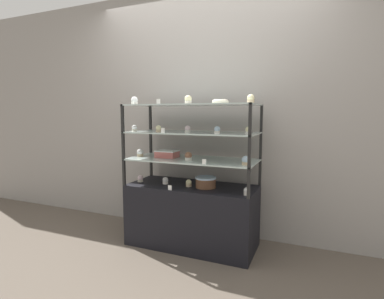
% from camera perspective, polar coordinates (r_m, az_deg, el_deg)
% --- Properties ---
extents(ground_plane, '(20.00, 20.00, 0.00)m').
position_cam_1_polar(ground_plane, '(3.11, 0.00, -17.61)').
color(ground_plane, brown).
extents(back_wall, '(8.00, 0.05, 2.60)m').
position_cam_1_polar(back_wall, '(3.21, 2.87, 7.07)').
color(back_wall, gray).
rests_on(back_wall, ground_plane).
extents(display_base, '(1.23, 0.53, 0.60)m').
position_cam_1_polar(display_base, '(3.00, 0.00, -12.40)').
color(display_base, black).
rests_on(display_base, ground_plane).
extents(display_riser_lower, '(1.23, 0.53, 0.26)m').
position_cam_1_polar(display_riser_lower, '(2.87, 0.00, -2.09)').
color(display_riser_lower, black).
rests_on(display_riser_lower, display_base).
extents(display_riser_middle, '(1.23, 0.53, 0.26)m').
position_cam_1_polar(display_riser_middle, '(2.84, 0.00, 3.08)').
color(display_riser_middle, black).
rests_on(display_riser_middle, display_riser_lower).
extents(display_riser_upper, '(1.23, 0.53, 0.26)m').
position_cam_1_polar(display_riser_upper, '(2.83, 0.00, 8.30)').
color(display_riser_upper, black).
rests_on(display_riser_upper, display_riser_middle).
extents(layer_cake_centerpiece, '(0.20, 0.20, 0.10)m').
position_cam_1_polar(layer_cake_centerpiece, '(2.82, 2.63, -6.23)').
color(layer_cake_centerpiece, brown).
rests_on(layer_cake_centerpiece, display_base).
extents(sheet_cake_frosted, '(0.21, 0.16, 0.07)m').
position_cam_1_polar(sheet_cake_frosted, '(2.97, -4.75, -0.83)').
color(sheet_cake_frosted, '#C66660').
rests_on(sheet_cake_frosted, display_riser_lower).
extents(cupcake_0, '(0.06, 0.06, 0.07)m').
position_cam_1_polar(cupcake_0, '(3.10, -9.80, -5.49)').
color(cupcake_0, beige).
rests_on(cupcake_0, display_base).
extents(cupcake_1, '(0.06, 0.06, 0.07)m').
position_cam_1_polar(cupcake_1, '(2.97, -5.10, -5.94)').
color(cupcake_1, white).
rests_on(cupcake_1, display_base).
extents(cupcake_2, '(0.06, 0.06, 0.07)m').
position_cam_1_polar(cupcake_2, '(2.86, -0.64, -6.43)').
color(cupcake_2, '#CCB28C').
rests_on(cupcake_2, display_base).
extents(cupcake_3, '(0.06, 0.06, 0.07)m').
position_cam_1_polar(cupcake_3, '(2.60, 10.42, -7.86)').
color(cupcake_3, white).
rests_on(cupcake_3, display_base).
extents(price_tag_0, '(0.04, 0.00, 0.04)m').
position_cam_1_polar(price_tag_0, '(2.74, -4.24, -7.27)').
color(price_tag_0, white).
rests_on(price_tag_0, display_base).
extents(cupcake_4, '(0.07, 0.07, 0.08)m').
position_cam_1_polar(cupcake_4, '(3.07, -9.85, -0.64)').
color(cupcake_4, '#CCB28C').
rests_on(cupcake_4, display_riser_lower).
extents(cupcake_5, '(0.07, 0.07, 0.08)m').
position_cam_1_polar(cupcake_5, '(2.78, -0.77, -1.30)').
color(cupcake_5, white).
rests_on(cupcake_5, display_riser_lower).
extents(cupcake_6, '(0.07, 0.07, 0.08)m').
position_cam_1_polar(cupcake_6, '(2.56, 10.18, -2.11)').
color(cupcake_6, '#CCB28C').
rests_on(cupcake_6, display_riser_lower).
extents(price_tag_1, '(0.04, 0.00, 0.04)m').
position_cam_1_polar(price_tag_1, '(2.55, 2.32, -2.35)').
color(price_tag_1, white).
rests_on(price_tag_1, display_riser_lower).
extents(cupcake_7, '(0.05, 0.05, 0.06)m').
position_cam_1_polar(cupcake_7, '(2.98, -10.91, 3.99)').
color(cupcake_7, beige).
rests_on(cupcake_7, display_riser_middle).
extents(cupcake_8, '(0.05, 0.05, 0.06)m').
position_cam_1_polar(cupcake_8, '(2.85, -6.39, 3.94)').
color(cupcake_8, '#CCB28C').
rests_on(cupcake_8, display_riser_middle).
extents(cupcake_9, '(0.05, 0.05, 0.06)m').
position_cam_1_polar(cupcake_9, '(2.77, -0.84, 3.90)').
color(cupcake_9, white).
rests_on(cupcake_9, display_riser_middle).
extents(cupcake_10, '(0.05, 0.05, 0.06)m').
position_cam_1_polar(cupcake_10, '(2.63, 4.82, 3.72)').
color(cupcake_10, white).
rests_on(cupcake_10, display_riser_middle).
extents(cupcake_11, '(0.05, 0.05, 0.06)m').
position_cam_1_polar(cupcake_11, '(2.57, 10.69, 3.56)').
color(cupcake_11, white).
rests_on(cupcake_11, display_riser_middle).
extents(price_tag_2, '(0.04, 0.00, 0.04)m').
position_cam_1_polar(price_tag_2, '(2.69, -5.58, 3.62)').
color(price_tag_2, white).
rests_on(price_tag_2, display_riser_middle).
extents(cupcake_12, '(0.06, 0.06, 0.08)m').
position_cam_1_polar(cupcake_12, '(2.99, -10.89, 9.09)').
color(cupcake_12, white).
rests_on(cupcake_12, display_riser_upper).
extents(cupcake_13, '(0.06, 0.06, 0.08)m').
position_cam_1_polar(cupcake_13, '(2.72, -0.73, 9.45)').
color(cupcake_13, beige).
rests_on(cupcake_13, display_riser_upper).
extents(cupcake_14, '(0.06, 0.06, 0.08)m').
position_cam_1_polar(cupcake_14, '(2.63, 11.13, 9.41)').
color(cupcake_14, '#CCB28C').
rests_on(cupcake_14, display_riser_upper).
extents(price_tag_3, '(0.04, 0.00, 0.04)m').
position_cam_1_polar(price_tag_3, '(2.71, -6.43, 9.11)').
color(price_tag_3, white).
rests_on(price_tag_3, display_riser_upper).
extents(donut_glazed, '(0.15, 0.15, 0.04)m').
position_cam_1_polar(donut_glazed, '(2.78, 5.43, 9.04)').
color(donut_glazed, '#EFE5CC').
rests_on(donut_glazed, display_riser_upper).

